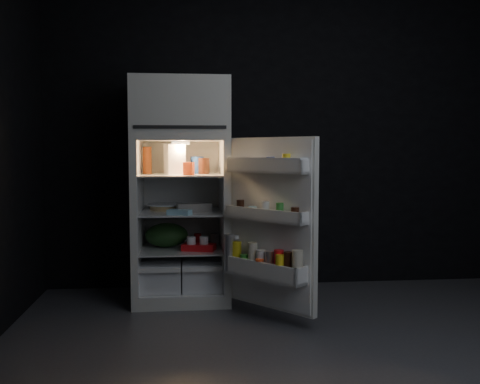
{
  "coord_description": "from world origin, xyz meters",
  "views": [
    {
      "loc": [
        -0.78,
        -3.05,
        1.22
      ],
      "look_at": [
        -0.37,
        1.0,
        0.9
      ],
      "focal_mm": 40.0,
      "sensor_mm": 36.0,
      "label": 1
    }
  ],
  "objects": [
    {
      "name": "fridge_door",
      "position": [
        -0.2,
        0.66,
        0.68
      ],
      "size": [
        0.62,
        0.67,
        1.22
      ],
      "color": "white",
      "rests_on": "ground"
    },
    {
      "name": "pie",
      "position": [
        -0.94,
        1.39,
        0.75
      ],
      "size": [
        0.27,
        0.27,
        0.04
      ],
      "primitive_type": "cylinder",
      "rotation": [
        0.0,
        0.0,
        -0.01
      ],
      "color": "tan",
      "rests_on": "refrigerator"
    },
    {
      "name": "yogurt_tray",
      "position": [
        -0.68,
        1.15,
        0.45
      ],
      "size": [
        0.28,
        0.2,
        0.05
      ],
      "primitive_type": "cube",
      "rotation": [
        0.0,
        0.0,
        -0.28
      ],
      "color": "red",
      "rests_on": "refrigerator"
    },
    {
      "name": "amber_bottle",
      "position": [
        -1.09,
        1.38,
        1.14
      ],
      "size": [
        0.08,
        0.08,
        0.22
      ],
      "primitive_type": "cylinder",
      "rotation": [
        0.0,
        0.0,
        0.09
      ],
      "color": "#AC4A1B",
      "rests_on": "refrigerator"
    },
    {
      "name": "egg_carton",
      "position": [
        -0.72,
        1.2,
        0.76
      ],
      "size": [
        0.28,
        0.15,
        0.07
      ],
      "primitive_type": "cube",
      "rotation": [
        0.0,
        0.0,
        0.17
      ],
      "color": "gray",
      "rests_on": "refrigerator"
    },
    {
      "name": "small_carton",
      "position": [
        -0.76,
        1.13,
        1.08
      ],
      "size": [
        0.09,
        0.08,
        0.1
      ],
      "primitive_type": "cube",
      "rotation": [
        0.0,
        0.0,
        -0.37
      ],
      "color": "#E6491B",
      "rests_on": "refrigerator"
    },
    {
      "name": "mayo_jar",
      "position": [
        -0.69,
        1.36,
        1.1
      ],
      "size": [
        0.13,
        0.13,
        0.14
      ],
      "primitive_type": "cylinder",
      "rotation": [
        0.0,
        0.0,
        -0.2
      ],
      "color": "#1E45A3",
      "rests_on": "refrigerator"
    },
    {
      "name": "floor",
      "position": [
        0.0,
        0.0,
        0.0
      ],
      "size": [
        4.0,
        3.4,
        0.0
      ],
      "primitive_type": "cube",
      "color": "#47474B",
      "rests_on": "ground"
    },
    {
      "name": "wrapped_pkg",
      "position": [
        -0.65,
        1.42,
        0.75
      ],
      "size": [
        0.14,
        0.12,
        0.05
      ],
      "primitive_type": "cube",
      "rotation": [
        0.0,
        0.0,
        0.13
      ],
      "color": "beige",
      "rests_on": "refrigerator"
    },
    {
      "name": "wall_back",
      "position": [
        0.0,
        1.7,
        1.35
      ],
      "size": [
        4.0,
        0.0,
        2.7
      ],
      "primitive_type": "cube",
      "color": "black",
      "rests_on": "ground"
    },
    {
      "name": "jam_jar",
      "position": [
        -0.63,
        1.29,
        1.09
      ],
      "size": [
        0.12,
        0.12,
        0.13
      ],
      "primitive_type": "cylinder",
      "rotation": [
        0.0,
        0.0,
        -0.4
      ],
      "color": "black",
      "rests_on": "refrigerator"
    },
    {
      "name": "produce_bag",
      "position": [
        -0.94,
        1.33,
        0.52
      ],
      "size": [
        0.42,
        0.39,
        0.2
      ],
      "primitive_type": "ellipsoid",
      "rotation": [
        0.0,
        0.0,
        0.31
      ],
      "color": "#193815",
      "rests_on": "refrigerator"
    },
    {
      "name": "milk_jug",
      "position": [
        -0.87,
        1.29,
        1.15
      ],
      "size": [
        0.18,
        0.18,
        0.24
      ],
      "primitive_type": "cube",
      "rotation": [
        0.0,
        0.0,
        0.31
      ],
      "color": "white",
      "rests_on": "refrigerator"
    },
    {
      "name": "small_can_silver",
      "position": [
        -0.54,
        1.43,
        0.47
      ],
      "size": [
        0.09,
        0.09,
        0.09
      ],
      "primitive_type": "cylinder",
      "rotation": [
        0.0,
        0.0,
        -0.27
      ],
      "color": "#B9B8BD",
      "rests_on": "refrigerator"
    },
    {
      "name": "refrigerator",
      "position": [
        -0.82,
        1.32,
        0.96
      ],
      "size": [
        0.76,
        0.71,
        1.78
      ],
      "color": "white",
      "rests_on": "ground"
    },
    {
      "name": "flat_package",
      "position": [
        -0.83,
        1.03,
        0.75
      ],
      "size": [
        0.2,
        0.15,
        0.04
      ],
      "primitive_type": "cube",
      "rotation": [
        0.0,
        0.0,
        -0.42
      ],
      "color": "#90C9DF",
      "rests_on": "refrigerator"
    },
    {
      "name": "small_can_red",
      "position": [
        -0.68,
        1.43,
        0.47
      ],
      "size": [
        0.06,
        0.06,
        0.09
      ],
      "primitive_type": "cylinder",
      "rotation": [
        0.0,
        0.0,
        -0.05
      ],
      "color": "red",
      "rests_on": "refrigerator"
    }
  ]
}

